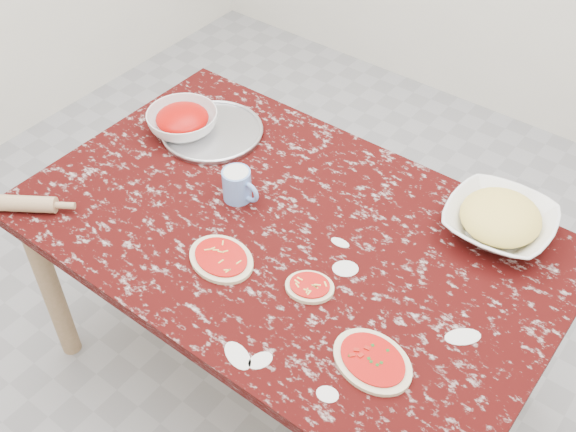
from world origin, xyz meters
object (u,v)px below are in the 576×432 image
Objects in this scene: cheese_bowl at (499,223)px; sauce_bowl at (183,122)px; worktable at (288,247)px; flour_mug at (238,185)px; pizza_tray at (212,132)px; rolling_pin at (15,203)px.

sauce_bowl is at bearing -169.37° from cheese_bowl.
worktable is 0.61m from sauce_bowl.
sauce_bowl is at bearing 158.54° from flour_mug.
flour_mug is (-0.70, -0.35, 0.02)m from cheese_bowl.
worktable is 6.58× the size of sauce_bowl.
cheese_bowl is at bearing 35.99° from worktable.
pizza_tray is 0.35m from flour_mug.
pizza_tray is at bearing -171.14° from cheese_bowl.
flour_mug is 0.68m from rolling_pin.
cheese_bowl is at bearing 26.50° from flour_mug.
sauce_bowl is 1.10m from cheese_bowl.
pizza_tray is 0.11m from sauce_bowl.
flour_mug is (0.38, -0.15, 0.02)m from sauce_bowl.
worktable is 5.11× the size of cheese_bowl.
pizza_tray is 1.35× the size of rolling_pin.
cheese_bowl reaches higher than rolling_pin.
sauce_bowl is at bearing 164.54° from worktable.
rolling_pin is at bearing -102.13° from sauce_bowl.
rolling_pin is (-0.13, -0.60, -0.01)m from sauce_bowl.
worktable is 0.54m from pizza_tray.
rolling_pin is (-0.22, -0.65, 0.02)m from pizza_tray.
pizza_tray is 1.09× the size of cheese_bowl.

